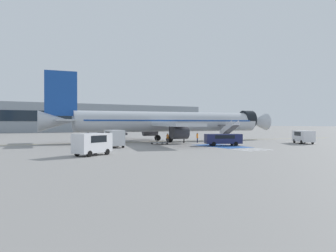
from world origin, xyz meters
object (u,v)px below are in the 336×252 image
at_px(airliner, 168,122).
at_px(fuel_tanker, 107,130).
at_px(boarding_stairs_forward, 229,136).
at_px(service_van_0, 303,136).
at_px(terminal_building, 36,118).
at_px(service_van_2, 92,142).
at_px(ground_crew_2, 122,139).
at_px(traffic_cone_0, 235,141).
at_px(service_van_3, 223,138).
at_px(ground_crew_0, 168,138).
at_px(service_van_1, 114,137).
at_px(ground_crew_1, 184,137).
at_px(baggage_cart, 160,143).
at_px(ground_crew_3, 197,137).

relative_size(airliner, fuel_tanker, 4.66).
xyz_separation_m(airliner, boarding_stairs_forward, (9.97, -5.52, -2.69)).
xyz_separation_m(airliner, service_van_0, (16.57, -16.50, -2.39)).
relative_size(boarding_stairs_forward, terminal_building, 0.04).
relative_size(fuel_tanker, service_van_2, 2.10).
relative_size(ground_crew_2, traffic_cone_0, 3.13).
bearing_deg(boarding_stairs_forward, service_van_3, -127.87).
xyz_separation_m(fuel_tanker, ground_crew_0, (1.25, -27.08, -0.79)).
bearing_deg(traffic_cone_0, airliner, 130.25).
bearing_deg(boarding_stairs_forward, ground_crew_2, -178.01).
height_order(fuel_tanker, service_van_1, fuel_tanker).
bearing_deg(ground_crew_1, boarding_stairs_forward, -82.79).
distance_m(fuel_tanker, service_van_2, 43.98).
bearing_deg(ground_crew_1, ground_crew_0, 94.34).
xyz_separation_m(boarding_stairs_forward, ground_crew_0, (-13.01, 0.26, -0.00)).
distance_m(service_van_0, terminal_building, 98.34).
height_order(ground_crew_0, terminal_building, terminal_building).
height_order(airliner, service_van_2, airliner).
xyz_separation_m(airliner, fuel_tanker, (-4.29, 21.83, -1.91)).
height_order(service_van_0, service_van_1, service_van_1).
bearing_deg(service_van_0, traffic_cone_0, 170.64).
distance_m(service_van_0, service_van_2, 36.58).
bearing_deg(terminal_building, service_van_1, -90.63).
bearing_deg(service_van_0, boarding_stairs_forward, 151.12).
bearing_deg(service_van_1, ground_crew_2, -116.34).
xyz_separation_m(service_van_1, traffic_cone_0, (21.92, 0.00, -1.17)).
xyz_separation_m(traffic_cone_0, terminal_building, (-20.97, 86.64, 5.20)).
bearing_deg(service_van_0, fuel_tanker, 148.65).
height_order(airliner, ground_crew_0, airliner).
bearing_deg(traffic_cone_0, ground_crew_1, 153.16).
height_order(ground_crew_0, traffic_cone_0, ground_crew_0).
bearing_deg(fuel_tanker, baggage_cart, 174.54).
distance_m(ground_crew_1, traffic_cone_0, 8.90).
height_order(airliner, boarding_stairs_forward, airliner).
height_order(boarding_stairs_forward, ground_crew_1, boarding_stairs_forward).
height_order(service_van_1, ground_crew_1, service_van_1).
relative_size(service_van_0, terminal_building, 0.04).
bearing_deg(service_van_2, ground_crew_2, -61.74).
xyz_separation_m(boarding_stairs_forward, traffic_cone_0, (-1.97, -3.92, -0.72)).
bearing_deg(airliner, service_van_3, 12.88).
xyz_separation_m(service_van_2, traffic_cone_0, (27.89, 9.85, -1.11)).
bearing_deg(boarding_stairs_forward, terminal_building, 111.89).
xyz_separation_m(service_van_1, baggage_cart, (8.63, 2.76, -1.17)).
distance_m(ground_crew_2, ground_crew_3, 13.00).
relative_size(service_van_0, ground_crew_1, 2.95).
xyz_separation_m(airliner, terminal_building, (-12.98, 77.20, 1.79)).
xyz_separation_m(ground_crew_0, traffic_cone_0, (11.03, -4.18, -0.71)).
height_order(fuel_tanker, service_van_2, fuel_tanker).
xyz_separation_m(fuel_tanker, terminal_building, (-8.69, 55.37, 3.70)).
bearing_deg(traffic_cone_0, boarding_stairs_forward, 63.27).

